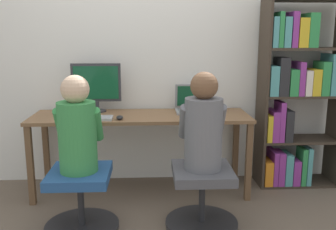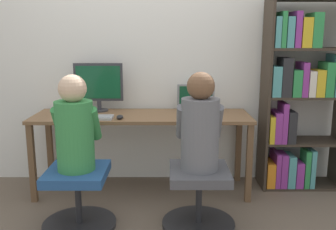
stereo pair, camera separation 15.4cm
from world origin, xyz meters
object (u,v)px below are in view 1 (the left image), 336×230
at_px(laptop, 195,106).
at_px(office_chair_left, 81,198).
at_px(person_at_monitor, 77,129).
at_px(person_at_laptop, 203,126).
at_px(bookshelf, 294,97).
at_px(office_chair_right, 202,195).
at_px(keyboard, 90,118).
at_px(desktop_monitor, 96,86).

xyz_separation_m(laptop, office_chair_left, (-0.93, -0.81, -0.53)).
relative_size(office_chair_left, person_at_monitor, 0.79).
height_order(office_chair_left, person_at_laptop, person_at_laptop).
height_order(person_at_laptop, bookshelf, bookshelf).
relative_size(office_chair_right, bookshelf, 0.32).
distance_m(office_chair_left, person_at_monitor, 0.53).
height_order(laptop, bookshelf, bookshelf).
relative_size(office_chair_right, person_at_monitor, 0.79).
bearing_deg(keyboard, person_at_laptop, -29.35).
xyz_separation_m(desktop_monitor, bookshelf, (1.83, -0.07, -0.11)).
xyz_separation_m(keyboard, office_chair_left, (-0.01, -0.52, -0.49)).
bearing_deg(office_chair_left, desktop_monitor, 88.27).
bearing_deg(office_chair_left, office_chair_right, 0.54).
distance_m(office_chair_right, person_at_monitor, 1.05).
distance_m(keyboard, office_chair_right, 1.14).
height_order(desktop_monitor, office_chair_right, desktop_monitor).
bearing_deg(bookshelf, person_at_monitor, -157.43).
distance_m(laptop, keyboard, 0.97).
distance_m(person_at_laptop, bookshelf, 1.23).
bearing_deg(office_chair_left, person_at_monitor, 90.00).
distance_m(person_at_monitor, person_at_laptop, 0.90).
bearing_deg(person_at_monitor, office_chair_right, 0.23).
bearing_deg(office_chair_right, laptop, 87.64).
xyz_separation_m(desktop_monitor, person_at_monitor, (-0.03, -0.84, -0.19)).
xyz_separation_m(desktop_monitor, keyboard, (-0.02, -0.33, -0.23)).
height_order(office_chair_left, person_at_monitor, person_at_monitor).
bearing_deg(laptop, person_at_monitor, -139.24).
xyz_separation_m(keyboard, person_at_monitor, (-0.01, -0.51, 0.04)).
bearing_deg(desktop_monitor, keyboard, -93.25).
bearing_deg(keyboard, office_chair_right, -29.59).
relative_size(keyboard, person_at_monitor, 0.55).
distance_m(person_at_monitor, bookshelf, 2.02).
bearing_deg(desktop_monitor, person_at_laptop, -43.63).
height_order(laptop, office_chair_right, laptop).
relative_size(desktop_monitor, bookshelf, 0.26).
distance_m(laptop, bookshelf, 0.93).
bearing_deg(person_at_monitor, person_at_laptop, 0.55).
bearing_deg(office_chair_right, person_at_monitor, -179.77).
bearing_deg(laptop, person_at_laptop, -92.37).
distance_m(keyboard, office_chair_left, 0.71).
bearing_deg(person_at_laptop, office_chair_right, -90.00).
bearing_deg(laptop, bookshelf, -2.05).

